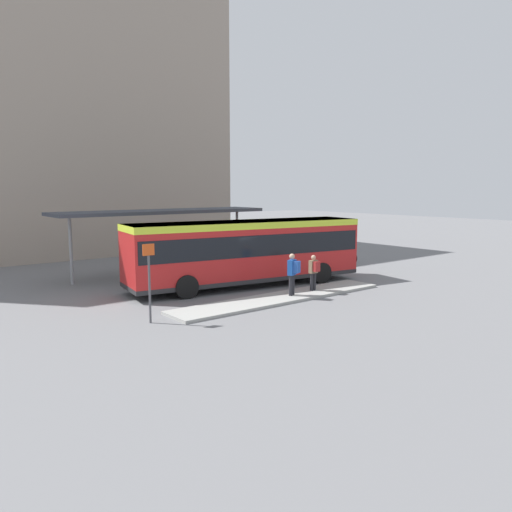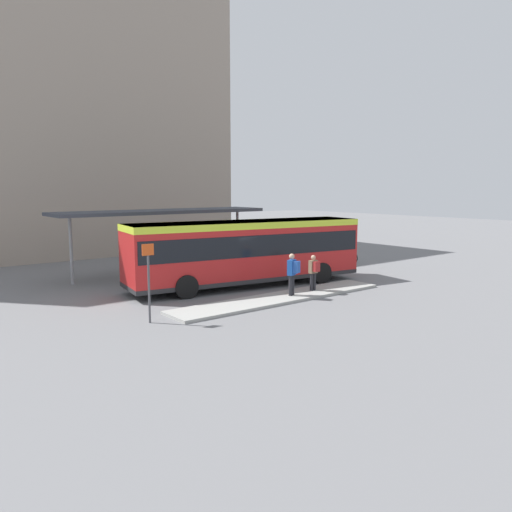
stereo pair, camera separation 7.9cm
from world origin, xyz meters
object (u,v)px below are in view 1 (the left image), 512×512
Objects in this scene: platform_sign at (149,279)px; pedestrian_companion at (293,272)px; city_bus at (247,248)px; bicycle_yellow at (324,253)px; potted_planter_far_side at (210,265)px; bicycle_white at (334,254)px; pedestrian_waiting at (314,270)px; bicycle_blue at (349,257)px; potted_planter_near_shelter at (175,265)px; bicycle_black at (344,255)px.

pedestrian_companion is at bearing -1.57° from platform_sign.
city_bus is 7.02× the size of bicycle_yellow.
potted_planter_far_side is (0.07, 6.53, -0.52)m from pedestrian_companion.
potted_planter_far_side is at bearing 99.44° from city_bus.
bicycle_white is 10.22m from potted_planter_far_side.
city_bus is 10.96m from bicycle_yellow.
pedestrian_waiting is at bearing -0.00° from platform_sign.
pedestrian_companion is 11.48m from bicycle_blue.
potted_planter_near_shelter is at bearing 126.99° from city_bus.
bicycle_yellow is (9.93, 4.39, -1.47)m from city_bus.
bicycle_black is (0.33, 0.75, 0.02)m from bicycle_blue.
potted_planter_far_side is (-1.39, 6.35, -0.40)m from pedestrian_waiting.
pedestrian_companion is at bearing -75.41° from potted_planter_near_shelter.
bicycle_white reaches higher than bicycle_blue.
bicycle_blue is 1.00× the size of bicycle_white.
platform_sign is at bearing 65.07° from pedestrian_companion.
bicycle_blue is 1.01× the size of potted_planter_near_shelter.
bicycle_white is at bearing 1.52° from bicycle_black.
pedestrian_companion is 12.47m from bicycle_white.
pedestrian_waiting is 11.46m from bicycle_yellow.
bicycle_yellow is (8.57, 7.58, -0.68)m from pedestrian_waiting.
city_bus is 7.80× the size of bicycle_blue.
pedestrian_companion is 1.19× the size of bicycle_blue.
city_bus reaches higher than pedestrian_waiting.
pedestrian_waiting is at bearing -77.67° from potted_planter_far_side.
bicycle_blue is 1.52m from bicycle_white.
bicycle_black is 0.76m from bicycle_white.
bicycle_blue is at bearing -57.97° from pedestrian_waiting.
bicycle_yellow is 1.40× the size of potted_planter_far_side.
bicycle_white is 1.01× the size of potted_planter_near_shelter.
pedestrian_waiting is 0.57× the size of platform_sign.
city_bus is at bearing -25.01° from pedestrian_companion.
bicycle_blue is 1.26× the size of potted_planter_far_side.
bicycle_white is at bearing 2.64° from potted_planter_far_side.
potted_planter_near_shelter reaches higher than potted_planter_far_side.
city_bus is 6.55× the size of pedestrian_companion.
potted_planter_far_side is (1.88, -0.42, -0.15)m from potted_planter_near_shelter.
potted_planter_far_side is (-0.03, 3.17, -1.20)m from city_bus.
pedestrian_companion reaches higher than bicycle_white.
potted_planter_far_side is at bearing 43.40° from platform_sign.
platform_sign reaches higher than potted_planter_near_shelter.
city_bus is 10.92m from bicycle_white.
bicycle_blue is at bearing -6.99° from potted_planter_near_shelter.
platform_sign reaches higher than pedestrian_waiting.
pedestrian_waiting is at bearing -106.28° from pedestrian_companion.
pedestrian_companion is 6.56m from potted_planter_far_side.
city_bus reaches higher than bicycle_white.
bicycle_white is (10.28, 7.00, -0.82)m from pedestrian_companion.
city_bus reaches higher than bicycle_black.
bicycle_black is 12.21m from potted_planter_near_shelter.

